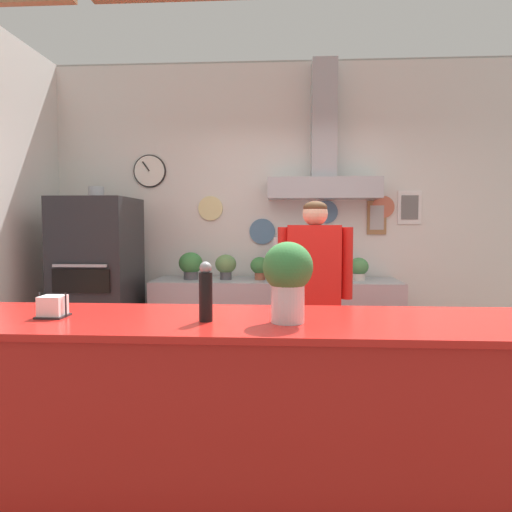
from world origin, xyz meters
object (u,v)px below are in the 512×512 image
basil_vase (288,279)px  potted_basil (260,267)px  shop_worker (314,305)px  napkin_holder (53,307)px  pizza_oven (98,291)px  potted_sage (226,265)px  pepper_grinder (206,292)px  potted_thyme (359,268)px  espresso_machine (301,259)px  potted_oregano (191,264)px

basil_vase → potted_basil: bearing=95.9°
shop_worker → napkin_holder: shop_worker is taller
pizza_oven → napkin_holder: size_ratio=13.57×
basil_vase → napkin_holder: size_ratio=2.67×
pizza_oven → shop_worker: size_ratio=1.11×
potted_sage → pizza_oven: bearing=-165.0°
shop_worker → pepper_grinder: size_ratio=6.11×
shop_worker → potted_sage: (-0.78, 1.12, 0.19)m
potted_thyme → potted_basil: 0.94m
potted_sage → basil_vase: size_ratio=0.68×
shop_worker → espresso_machine: 1.12m
potted_thyme → napkin_holder: 3.01m
shop_worker → potted_oregano: (-1.12, 1.10, 0.20)m
potted_thyme → potted_oregano: 1.60m
pizza_oven → espresso_machine: (1.85, 0.27, 0.28)m
potted_oregano → basil_vase: (0.92, -2.45, 0.14)m
potted_thyme → potted_sage: size_ratio=0.89×
potted_thyme → potted_basil: (-0.94, -0.02, 0.01)m
potted_thyme → potted_oregano: size_ratio=0.82×
shop_worker → potted_thyme: (0.48, 1.13, 0.17)m
pizza_oven → potted_sage: 1.19m
pizza_oven → potted_basil: pizza_oven is taller
potted_sage → basil_vase: 2.54m
pizza_oven → shop_worker: pizza_oven is taller
potted_thyme → napkin_holder: potted_thyme is taller
pizza_oven → potted_sage: (1.13, 0.30, 0.21)m
pizza_oven → potted_oregano: pizza_oven is taller
espresso_machine → potted_thyme: size_ratio=2.37×
pepper_grinder → espresso_machine: bearing=78.4°
potted_thyme → pepper_grinder: pepper_grinder is taller
potted_sage → pepper_grinder: bearing=-84.9°
potted_thyme → basil_vase: (-0.68, -2.49, 0.17)m
espresso_machine → potted_sage: size_ratio=2.12×
potted_basil → pizza_oven: bearing=-168.4°
pizza_oven → basil_vase: pizza_oven is taller
basil_vase → potted_oregano: bearing=110.5°
potted_thyme → napkin_holder: size_ratio=1.61×
potted_sage → pepper_grinder: 2.48m
espresso_machine → pizza_oven: bearing=-171.7°
shop_worker → potted_basil: shop_worker is taller
potted_oregano → napkin_holder: potted_oregano is taller
potted_thyme → potted_sage: bearing=-179.2°
pizza_oven → pepper_grinder: (1.35, -2.17, 0.30)m
potted_thyme → napkin_holder: bearing=-125.9°
pizza_oven → espresso_machine: bearing=8.3°
potted_basil → potted_thyme: bearing=1.3°
shop_worker → pepper_grinder: 1.49m
basil_vase → espresso_machine: bearing=86.8°
shop_worker → potted_basil: bearing=-62.3°
potted_sage → napkin_holder: (-0.50, -2.42, 0.01)m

